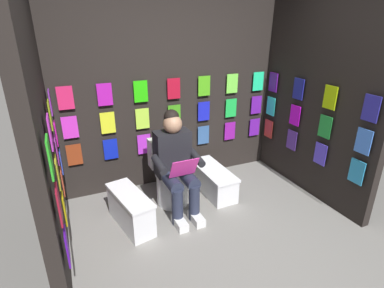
{
  "coord_description": "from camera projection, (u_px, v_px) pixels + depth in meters",
  "views": [
    {
      "loc": [
        1.3,
        1.73,
        2.06
      ],
      "look_at": [
        0.1,
        -1.03,
        0.85
      ],
      "focal_mm": 28.15,
      "sensor_mm": 36.0,
      "label": 1
    }
  ],
  "objects": [
    {
      "name": "display_wall_left",
      "position": [
        318.0,
        100.0,
        3.63
      ],
      "size": [
        0.14,
        1.87,
        2.41
      ],
      "color": "black",
      "rests_on": "ground"
    },
    {
      "name": "display_wall_back",
      "position": [
        172.0,
        94.0,
        3.9
      ],
      "size": [
        3.03,
        0.14,
        2.41
      ],
      "color": "black",
      "rests_on": "ground"
    },
    {
      "name": "comic_longbox_far",
      "position": [
        131.0,
        209.0,
        3.24
      ],
      "size": [
        0.41,
        0.76,
        0.39
      ],
      "rotation": [
        0.0,
        0.0,
        0.21
      ],
      "color": "silver",
      "rests_on": "ground"
    },
    {
      "name": "person_reading",
      "position": [
        176.0,
        163.0,
        3.37
      ],
      "size": [
        0.53,
        0.69,
        1.19
      ],
      "rotation": [
        0.0,
        0.0,
        0.02
      ],
      "color": "black",
      "rests_on": "ground"
    },
    {
      "name": "comic_longbox_near",
      "position": [
        213.0,
        180.0,
        3.91
      ],
      "size": [
        0.33,
        0.82,
        0.33
      ],
      "rotation": [
        0.0,
        0.0,
        0.02
      ],
      "color": "silver",
      "rests_on": "ground"
    },
    {
      "name": "toilet",
      "position": [
        170.0,
        176.0,
        3.66
      ],
      "size": [
        0.41,
        0.56,
        0.77
      ],
      "rotation": [
        0.0,
        0.0,
        0.02
      ],
      "color": "white",
      "rests_on": "ground"
    },
    {
      "name": "display_wall_right",
      "position": [
        41.0,
        134.0,
        2.51
      ],
      "size": [
        0.14,
        1.87,
        2.41
      ],
      "color": "black",
      "rests_on": "ground"
    },
    {
      "name": "ground_plane",
      "position": [
        247.0,
        268.0,
        2.72
      ],
      "size": [
        30.0,
        30.0,
        0.0
      ],
      "primitive_type": "plane",
      "color": "gray"
    }
  ]
}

